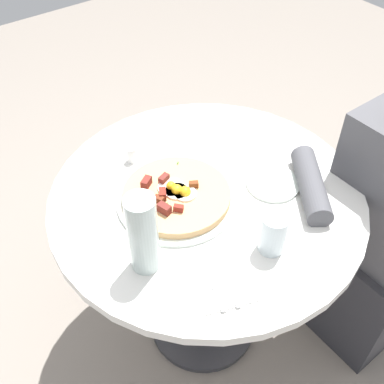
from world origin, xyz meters
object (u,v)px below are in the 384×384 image
Objects in this scene: person_seated at (384,240)px; water_glass at (273,233)px; pizza_plate at (177,199)px; dining_table at (206,232)px; fork at (226,276)px; salt_shaker at (131,155)px; bread_plate at (273,183)px; breakfast_pizza at (176,195)px; knife at (211,279)px; water_bottle at (143,234)px.

person_seated is 10.02× the size of water_glass.
dining_table is at bearing 72.14° from pizza_plate.
dining_table is 0.20m from pizza_plate.
dining_table is 4.96× the size of fork.
person_seated is 0.84m from salt_shaker.
bread_plate is at bearing 134.39° from water_glass.
breakfast_pizza is 1.94× the size of bread_plate.
water_bottle is (-0.14, -0.10, 0.11)m from knife.
person_seated is at bearing 48.55° from bread_plate.
salt_shaker is (-0.50, 0.05, 0.02)m from fork.
knife is 0.80× the size of water_bottle.
fork is 0.80× the size of water_bottle.
water_bottle is (0.01, -0.44, 0.11)m from bread_plate.
knife is at bearing -18.80° from pizza_plate.
bread_plate is 0.69× the size of water_bottle.
water_bottle reaches higher than knife.
breakfast_pizza is 0.28m from knife.
fork is at bearing -62.74° from bread_plate.
pizza_plate is at bearing -161.60° from water_glass.
bread_plate reaches higher than fork.
salt_shaker is at bearing -177.87° from breakfast_pizza.
knife is 0.49m from salt_shaker.
person_seated reaches higher than water_glass.
knife is (-0.10, -0.63, 0.22)m from person_seated.
water_glass reaches higher than salt_shaker.
breakfast_pizza is (-0.00, -0.00, 0.02)m from pizza_plate.
person_seated is at bearing 71.99° from water_bottle.
bread_plate is 0.85× the size of knife.
bread_plate is 0.43m from salt_shaker.
bread_plate is 3.19× the size of salt_shaker.
dining_table is at bearing -178.47° from water_glass.
water_bottle is (0.10, -0.27, 0.28)m from dining_table.
salt_shaker is (-0.34, -0.27, 0.02)m from bread_plate.
salt_shaker is (-0.58, -0.55, 0.24)m from person_seated.
pizza_plate is 0.28m from bread_plate.
bread_plate is (-0.25, -0.28, 0.22)m from person_seated.
water_glass reaches higher than breakfast_pizza.
salt_shaker reaches higher than knife.
water_glass reaches higher than knife.
person_seated is 0.64m from fork.
salt_shaker is at bearing -168.48° from water_glass.
fork is 1.59× the size of water_glass.
breakfast_pizza is 1.65× the size of fork.
fork is (0.28, -0.06, 0.00)m from pizza_plate.
breakfast_pizza is at bearing -107.88° from dining_table.
person_seated is at bearing 78.99° from water_glass.
pizza_plate is 1.12× the size of breakfast_pizza.
breakfast_pizza reaches higher than fork.
salt_shaker is at bearing -159.11° from dining_table.
bread_plate is at bearing 65.99° from breakfast_pizza.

